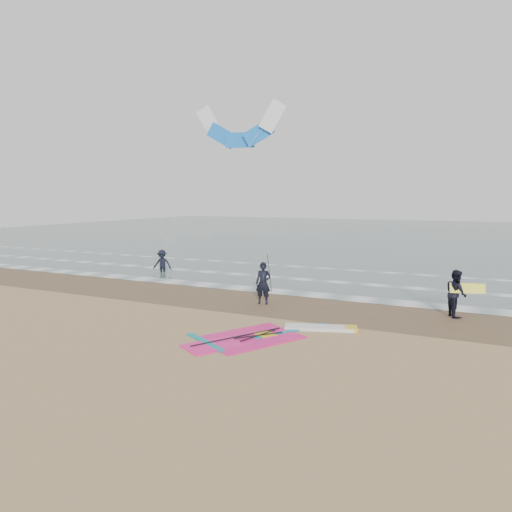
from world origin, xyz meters
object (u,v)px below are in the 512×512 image
at_px(windsurf_rig, 271,335).
at_px(person_wading, 162,259).
at_px(person_standing, 263,283).
at_px(person_walking, 456,293).
at_px(surf_kite, 240,130).

height_order(windsurf_rig, person_wading, person_wading).
distance_m(person_standing, person_walking, 7.85).
xyz_separation_m(person_standing, surf_kite, (-5.01, 7.58, 7.88)).
xyz_separation_m(windsurf_rig, surf_kite, (-7.17, 11.77, 8.78)).
bearing_deg(person_standing, surf_kite, 114.85).
relative_size(person_standing, surf_kite, 0.20).
relative_size(windsurf_rig, person_standing, 2.83).
xyz_separation_m(person_wading, surf_kite, (4.20, 2.53, 7.92)).
bearing_deg(person_standing, person_wading, 142.63).
height_order(windsurf_rig, person_walking, person_walking).
height_order(person_walking, person_wading, person_walking).
height_order(person_walking, surf_kite, surf_kite).
bearing_deg(windsurf_rig, person_walking, 44.21).
distance_m(windsurf_rig, surf_kite, 16.34).
xyz_separation_m(person_walking, person_wading, (-16.95, 3.80, -0.04)).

